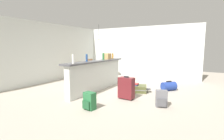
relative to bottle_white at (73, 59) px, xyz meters
name	(u,v)px	position (x,y,z in m)	size (l,w,h in m)	color
ground_plane	(112,90)	(1.64, -0.30, -1.19)	(13.00, 13.00, 0.05)	#ADA393
wall_back	(52,53)	(1.64, 2.75, 0.08)	(6.60, 0.10, 2.50)	silver
wall_right	(137,52)	(4.69, 0.00, 0.08)	(0.10, 6.00, 2.50)	silver
partition_half_wall	(97,76)	(1.23, 0.10, -0.68)	(2.80, 0.20, 0.99)	silver
bar_countertop	(96,61)	(1.23, 0.10, -0.16)	(2.96, 0.40, 0.05)	#4C4C51
bottle_white	(73,59)	(0.00, 0.00, 0.00)	(0.07, 0.07, 0.26)	silver
bottle_blue	(87,58)	(0.78, 0.15, -0.01)	(0.07, 0.07, 0.24)	#284C89
bottle_green	(103,56)	(1.65, 0.09, -0.01)	(0.08, 0.08, 0.24)	#2D6B38
bottle_amber	(113,56)	(2.49, 0.19, -0.03)	(0.06, 0.06, 0.20)	#9E661E
grocery_bag	(108,56)	(2.03, 0.14, -0.02)	(0.26, 0.18, 0.22)	tan
dining_table	(97,65)	(2.96, 1.28, -0.52)	(1.10, 0.80, 0.74)	brown
dining_chair_near_partition	(106,69)	(2.93, 0.77, -0.65)	(0.49, 0.49, 0.93)	#9E754C
dining_chair_far_side	(88,67)	(2.96, 1.82, -0.65)	(0.41, 0.41, 0.93)	#9E754C
pendant_lamp	(99,38)	(3.00, 1.20, 0.75)	(0.34, 0.34, 0.70)	black
suitcase_flat_olive	(136,89)	(1.75, -1.15, -1.06)	(0.70, 0.89, 0.22)	#51562D
backpack_grey	(161,99)	(0.72, -2.25, -0.97)	(0.30, 0.32, 0.42)	slate
suitcase_upright_maroon	(126,88)	(0.86, -1.21, -0.84)	(0.26, 0.45, 0.67)	maroon
duffel_bag_blue	(169,86)	(2.47, -2.06, -1.02)	(0.56, 0.54, 0.34)	#233D93
backpack_green	(89,101)	(-0.34, -0.80, -0.97)	(0.28, 0.30, 0.42)	#286B3D
book_stack	(136,84)	(1.74, -1.13, -0.92)	(0.24, 0.20, 0.06)	#334C99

